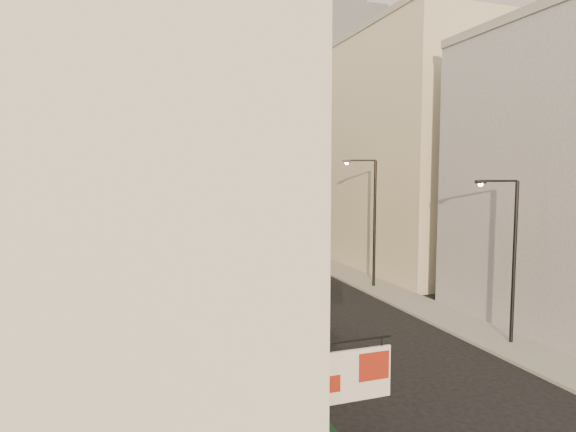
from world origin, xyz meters
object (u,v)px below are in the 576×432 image
at_px(traffic_light_left, 164,222).
at_px(traffic_light_right, 314,219).
at_px(clock_tower, 173,126).
at_px(streetlamp_near, 510,252).
at_px(streetlamp_mid, 371,215).
at_px(streetlamp_far, 271,206).
at_px(white_tower, 245,115).

height_order(traffic_light_left, traffic_light_right, same).
xyz_separation_m(clock_tower, streetlamp_near, (7.57, -79.60, -13.04)).
height_order(streetlamp_near, traffic_light_left, streetlamp_near).
height_order(streetlamp_mid, streetlamp_far, streetlamp_mid).
height_order(streetlamp_far, traffic_light_left, streetlamp_far).
distance_m(clock_tower, streetlamp_far, 44.76).
bearing_deg(traffic_light_left, traffic_light_right, 160.64).
height_order(white_tower, streetlamp_near, white_tower).
bearing_deg(traffic_light_right, streetlamp_mid, 74.63).
bearing_deg(traffic_light_left, streetlamp_mid, 127.14).
distance_m(white_tower, streetlamp_far, 31.79).
height_order(white_tower, streetlamp_far, white_tower).
distance_m(clock_tower, traffic_light_right, 56.74).
distance_m(clock_tower, streetlamp_mid, 68.38).
bearing_deg(streetlamp_near, clock_tower, 112.43).
xyz_separation_m(streetlamp_near, streetlamp_mid, (-0.49, 12.71, 0.75)).
distance_m(white_tower, streetlamp_mid, 54.67).
bearing_deg(clock_tower, traffic_light_left, -96.98).
bearing_deg(traffic_light_left, streetlamp_far, -150.42).
distance_m(streetlamp_near, streetlamp_mid, 12.75).
distance_m(traffic_light_left, traffic_light_right, 14.56).
bearing_deg(streetlamp_mid, white_tower, 107.25).
height_order(streetlamp_near, streetlamp_mid, streetlamp_mid).
bearing_deg(clock_tower, streetlamp_mid, -83.96).
bearing_deg(traffic_light_right, streetlamp_far, -99.77).
bearing_deg(traffic_light_right, traffic_light_left, -31.44).
height_order(clock_tower, traffic_light_left, clock_tower).
bearing_deg(clock_tower, streetlamp_near, -84.57).
relative_size(clock_tower, traffic_light_right, 8.98).
bearing_deg(streetlamp_mid, clock_tower, 117.53).
bearing_deg(white_tower, streetlamp_far, -97.94).
xyz_separation_m(streetlamp_mid, traffic_light_right, (0.60, 12.38, -1.44)).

